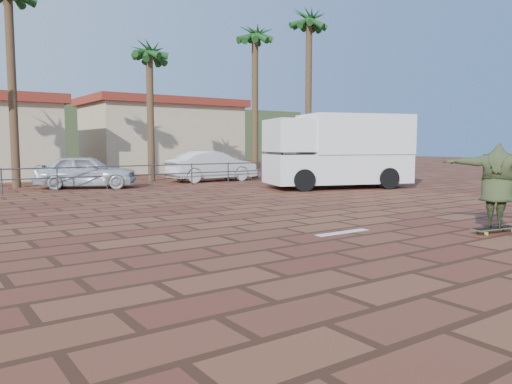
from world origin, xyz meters
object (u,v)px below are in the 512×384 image
(skateboarder, at_px, (497,186))
(campervan, at_px, (339,150))
(longboard, at_px, (495,229))
(car_silver, at_px, (86,172))
(car_white, at_px, (212,166))

(skateboarder, height_order, campervan, campervan)
(longboard, relative_size, car_silver, 0.29)
(longboard, xyz_separation_m, campervan, (5.13, 10.00, 1.56))
(longboard, relative_size, skateboarder, 0.55)
(skateboarder, bearing_deg, car_white, -28.46)
(car_silver, bearing_deg, car_white, -59.21)
(skateboarder, relative_size, campervan, 0.33)
(car_silver, height_order, car_white, car_white)
(skateboarder, bearing_deg, campervan, -46.65)
(car_white, bearing_deg, campervan, -159.04)
(car_white, bearing_deg, skateboarder, 171.03)
(campervan, height_order, car_white, campervan)
(skateboarder, distance_m, car_silver, 16.57)
(longboard, height_order, car_silver, car_silver)
(skateboarder, height_order, car_silver, skateboarder)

